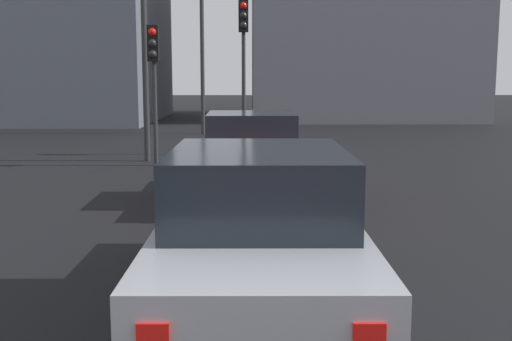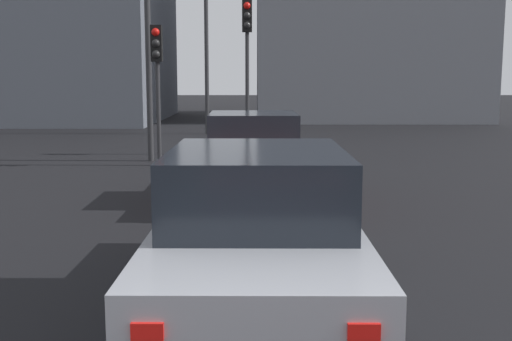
{
  "view_description": "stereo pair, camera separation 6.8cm",
  "coord_description": "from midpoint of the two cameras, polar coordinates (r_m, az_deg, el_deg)",
  "views": [
    {
      "loc": [
        -1.22,
        0.02,
        2.26
      ],
      "look_at": [
        6.08,
        -0.06,
        1.17
      ],
      "focal_mm": 44.24,
      "sensor_mm": 36.0,
      "label": 1
    },
    {
      "loc": [
        -1.22,
        -0.05,
        2.26
      ],
      "look_at": [
        6.08,
        -0.06,
        1.17
      ],
      "focal_mm": 44.24,
      "sensor_mm": 36.0,
      "label": 2
    }
  ],
  "objects": [
    {
      "name": "car_red_lead",
      "position": [
        11.68,
        -0.63,
        1.12
      ],
      "size": [
        4.07,
        2.04,
        1.62
      ],
      "rotation": [
        0.0,
        0.0,
        0.01
      ],
      "color": "maroon",
      "rests_on": "ground_plane"
    },
    {
      "name": "car_silver_second",
      "position": [
        6.13,
        -0.09,
        -5.65
      ],
      "size": [
        4.77,
        2.07,
        1.6
      ],
      "rotation": [
        0.0,
        0.0,
        -0.01
      ],
      "color": "#A8AAB2",
      "rests_on": "ground_plane"
    },
    {
      "name": "traffic_light_near_left",
      "position": [
        18.4,
        -1.24,
        11.29
      ],
      "size": [
        0.32,
        0.28,
        4.44
      ],
      "rotation": [
        0.0,
        0.0,
        3.14
      ],
      "color": "#2D2D30",
      "rests_on": "ground_plane"
    },
    {
      "name": "traffic_light_near_right",
      "position": [
        16.25,
        -9.37,
        9.39
      ],
      "size": [
        0.32,
        0.28,
        3.55
      ],
      "rotation": [
        0.0,
        0.0,
        3.12
      ],
      "color": "#2D2D30",
      "rests_on": "ground_plane"
    },
    {
      "name": "street_lamp_far",
      "position": [
        25.51,
        -5.0,
        13.85
      ],
      "size": [
        0.56,
        0.36,
        8.03
      ],
      "color": "#2D2D30",
      "rests_on": "ground_plane"
    },
    {
      "name": "building_facade_left",
      "position": [
        36.97,
        8.96,
        13.97
      ],
      "size": [
        11.91,
        11.64,
        11.78
      ],
      "primitive_type": "cube",
      "color": "slate",
      "rests_on": "ground_plane"
    }
  ]
}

